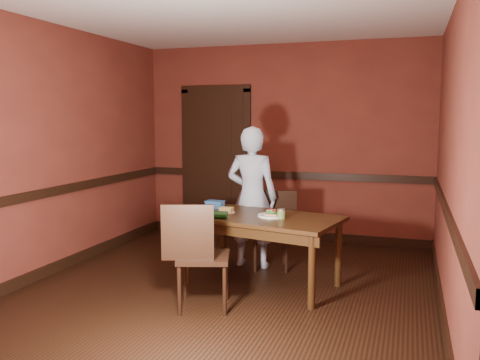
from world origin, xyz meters
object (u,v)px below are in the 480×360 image
Objects in this scene: dining_table at (262,251)px; sauce_jar at (281,214)px; chair_far at (270,230)px; chair_near at (204,255)px; sandwich_plate at (272,215)px; person at (252,197)px; cheese_saucer at (226,211)px; food_tub at (215,204)px.

dining_table is 0.47m from sauce_jar.
chair_near is at bearing -118.07° from chair_far.
sauce_jar reaches higher than sandwich_plate.
person is 8.98× the size of cheese_saucer.
cheese_saucer is 0.91× the size of food_tub.
person is 8.13× the size of food_tub.
food_tub is at bearing 50.41° from person.
chair_far reaches higher than sauce_jar.
dining_table is 0.83m from person.
chair_near is 0.91m from sauce_jar.
sauce_jar is at bearing 126.79° from person.
person is at bearing 122.54° from sandwich_plate.
sauce_jar reaches higher than dining_table.
chair_far is at bearing 34.46° from food_tub.
chair_near is (-0.32, -0.75, 0.12)m from dining_table.
chair_near reaches higher than chair_far.
sandwich_plate is 0.50m from cheese_saucer.
chair_far is 4.39× the size of food_tub.
chair_near is at bearing 89.46° from person.
chair_far is at bearing 109.08° from dining_table.
sandwich_plate reaches higher than cheese_saucer.
cheese_saucer is 0.30m from food_tub.
chair_near is 1.42m from person.
chair_far is 0.70m from sandwich_plate.
chair_near is (-0.25, -1.36, 0.05)m from chair_far.
dining_table is at bearing -6.80° from cheese_saucer.
cheese_saucer is at bearing -175.15° from dining_table.
chair_near reaches higher than sandwich_plate.
person is 0.48m from food_tub.
sauce_jar is at bearing -32.11° from sandwich_plate.
dining_table is 5.55× the size of sandwich_plate.
chair_far is at bearing 173.92° from person.
chair_far is at bearing 106.31° from sandwich_plate.
food_tub is (-0.61, 0.26, 0.40)m from dining_table.
chair_near is at bearing -101.69° from dining_table.
sauce_jar is at bearing -146.44° from chair_near.
sandwich_plate is at bearing 12.48° from dining_table.
chair_near is at bearing -119.27° from sandwich_plate.
person is (0.02, 1.38, 0.32)m from chair_near.
cheese_saucer reaches higher than dining_table.
chair_near is at bearing -84.58° from cheese_saucer.
chair_near reaches higher than sauce_jar.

